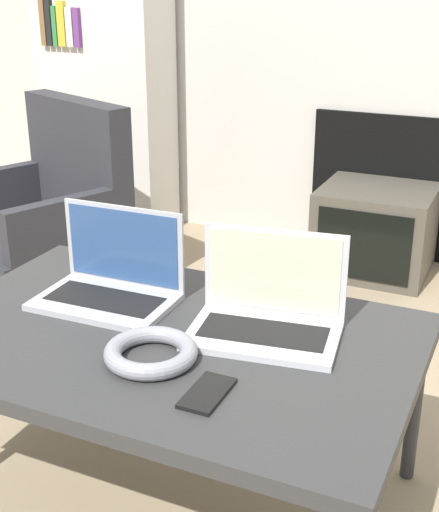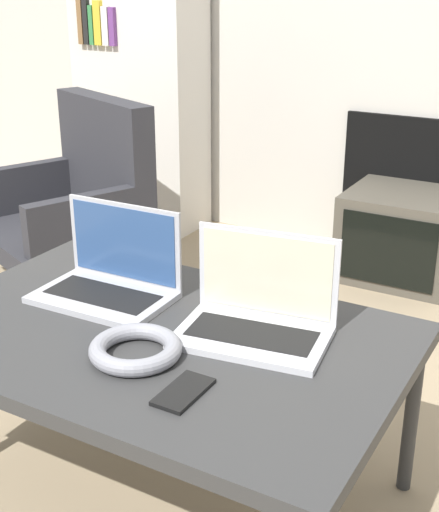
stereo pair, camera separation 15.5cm
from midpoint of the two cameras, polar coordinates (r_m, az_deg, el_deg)
table at (r=1.67m, az=-2.46°, el=-7.14°), size 1.14×0.74×0.47m
laptop_left at (r=1.83m, az=-6.29°, el=-1.66°), size 0.34×0.23×0.23m
laptop_right at (r=1.64m, az=5.78°, el=-4.57°), size 0.37×0.27×0.23m
headphones at (r=1.55m, az=-3.88°, el=-7.50°), size 0.20×0.20×0.04m
phone at (r=1.43m, az=0.25°, el=-10.89°), size 0.07×0.14×0.01m
tv at (r=3.17m, az=15.82°, el=1.58°), size 0.48×0.44×0.38m
armchair at (r=3.00m, az=-9.74°, el=4.71°), size 0.79×0.77×0.77m
bookshelf at (r=3.66m, az=-5.14°, el=15.28°), size 0.63×0.32×1.66m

